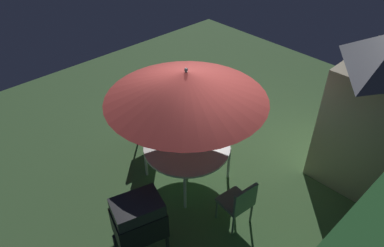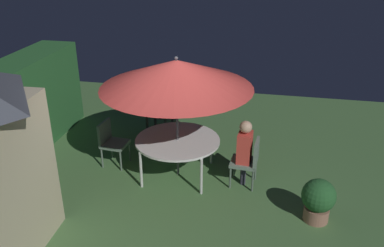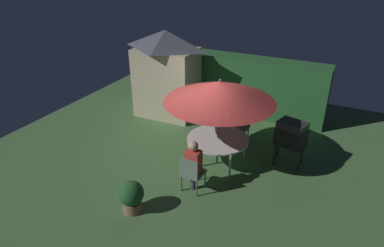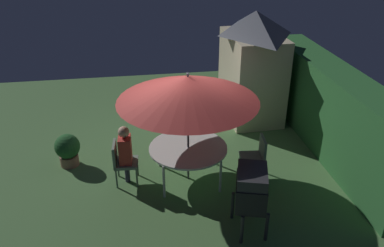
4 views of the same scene
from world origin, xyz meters
name	(u,v)px [view 1 (image 1 of 4)]	position (x,y,z in m)	size (l,w,h in m)	color
ground_plane	(210,155)	(0.00, 0.00, 0.00)	(11.00, 11.00, 0.00)	#47703D
garden_shed	(379,105)	(-1.91, 2.20, 1.43)	(2.08, 1.42, 2.81)	#C6B793
patio_table	(187,148)	(0.75, 0.12, 0.70)	(1.56, 1.56, 0.74)	white
patio_umbrella	(186,85)	(0.75, 0.12, 2.00)	(2.68, 2.68, 2.31)	#4C4C51
bbq_grill	(139,219)	(2.39, 0.92, 0.85)	(0.81, 0.68, 1.20)	black
chair_near_shed	(147,122)	(0.66, -1.20, 0.52)	(0.49, 0.49, 0.90)	slate
chair_far_side	(239,202)	(0.89, 1.50, 0.52)	(0.51, 0.51, 0.90)	slate
potted_plant_by_shed	(146,92)	(-0.16, -2.35, 0.39)	(0.54, 0.54, 0.73)	#936651
person_in_red	(148,113)	(0.67, -1.11, 0.78)	(0.36, 0.26, 1.26)	#CC3D33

